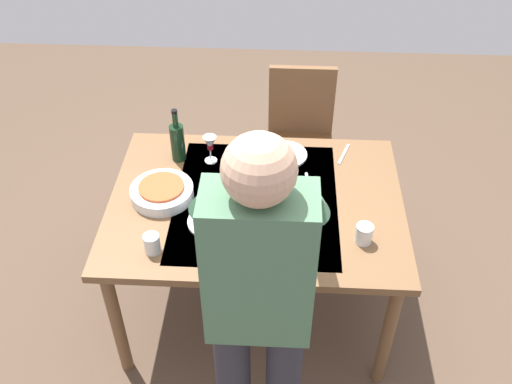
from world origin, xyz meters
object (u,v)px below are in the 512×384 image
object	(u,v)px
water_cup_near_right	(274,181)
dinner_plate_near	(213,221)
chair_near	(300,132)
person_server	(259,303)
water_cup_near_left	(364,234)
serving_bowl_pasta	(162,192)
dinner_plate_far	(285,154)
dining_table	(256,211)
water_cup_far_left	(152,244)
wine_bottle	(177,141)
wine_glass_left	(210,145)

from	to	relation	value
water_cup_near_right	dinner_plate_near	size ratio (longest dim) A/B	0.43
chair_near	water_cup_near_right	world-z (taller)	chair_near
person_server	water_cup_near_left	world-z (taller)	person_server
chair_near	serving_bowl_pasta	xyz separation A→B (m)	(0.67, 0.90, 0.26)
dinner_plate_far	dining_table	bearing A→B (deg)	69.62
chair_near	water_cup_far_left	xyz separation A→B (m)	(0.65, 1.25, 0.27)
water_cup_near_left	serving_bowl_pasta	world-z (taller)	water_cup_near_left
dining_table	chair_near	bearing A→B (deg)	-104.15
wine_bottle	water_cup_near_left	bearing A→B (deg)	148.56
dining_table	water_cup_far_left	size ratio (longest dim) A/B	15.30
wine_bottle	dinner_plate_near	distance (m)	0.53
chair_near	dinner_plate_near	distance (m)	1.16
dining_table	dinner_plate_far	bearing A→B (deg)	-110.38
wine_glass_left	chair_near	bearing A→B (deg)	-127.90
water_cup_far_left	water_cup_near_left	bearing A→B (deg)	-173.31
wine_glass_left	water_cup_far_left	xyz separation A→B (m)	(0.18, 0.64, -0.06)
person_server	water_cup_near_left	distance (m)	0.70
person_server	water_cup_near_right	bearing A→B (deg)	-92.05
person_server	dinner_plate_far	size ratio (longest dim) A/B	7.34
wine_glass_left	person_server	bearing A→B (deg)	105.61
water_cup_near_left	chair_near	bearing A→B (deg)	-77.34
wine_bottle	serving_bowl_pasta	bearing A→B (deg)	83.49
water_cup_near_left	dining_table	bearing A→B (deg)	-27.13
chair_near	wine_bottle	size ratio (longest dim) A/B	3.07
water_cup_near_right	serving_bowl_pasta	world-z (taller)	water_cup_near_right
water_cup_near_left	dinner_plate_far	distance (m)	0.70
water_cup_far_left	serving_bowl_pasta	bearing A→B (deg)	-86.53
serving_bowl_pasta	dinner_plate_far	xyz separation A→B (m)	(-0.58, -0.36, -0.03)
dinner_plate_near	person_server	bearing A→B (deg)	111.26
water_cup_far_left	dinner_plate_far	bearing A→B (deg)	-128.18
water_cup_near_right	water_cup_far_left	xyz separation A→B (m)	(0.51, 0.44, -0.00)
person_server	wine_bottle	xyz separation A→B (m)	(0.46, -1.08, -0.10)
water_cup_far_left	wine_glass_left	bearing A→B (deg)	-105.55
dining_table	chair_near	xyz separation A→B (m)	(-0.23, -0.90, -0.15)
dinner_plate_near	dinner_plate_far	size ratio (longest dim) A/B	1.00
person_server	wine_glass_left	xyz separation A→B (m)	(0.30, -1.07, -0.10)
dining_table	dinner_plate_near	bearing A→B (deg)	40.80
person_server	wine_bottle	world-z (taller)	person_server
dinner_plate_near	water_cup_near_right	bearing A→B (deg)	-137.11
wine_glass_left	dinner_plate_far	xyz separation A→B (m)	(-0.38, -0.07, -0.10)
chair_near	serving_bowl_pasta	distance (m)	1.15
dining_table	water_cup_near_right	distance (m)	0.17
serving_bowl_pasta	dinner_plate_near	xyz separation A→B (m)	(-0.26, 0.16, -0.03)
serving_bowl_pasta	water_cup_near_left	bearing A→B (deg)	165.31
wine_bottle	chair_near	bearing A→B (deg)	-136.95
water_cup_near_right	dinner_plate_far	world-z (taller)	water_cup_near_right
water_cup_far_left	water_cup_near_right	bearing A→B (deg)	-138.94
person_server	dinner_plate_near	size ratio (longest dim) A/B	7.34
water_cup_near_left	water_cup_far_left	xyz separation A→B (m)	(0.91, 0.11, 0.00)
wine_glass_left	dinner_plate_near	bearing A→B (deg)	97.41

